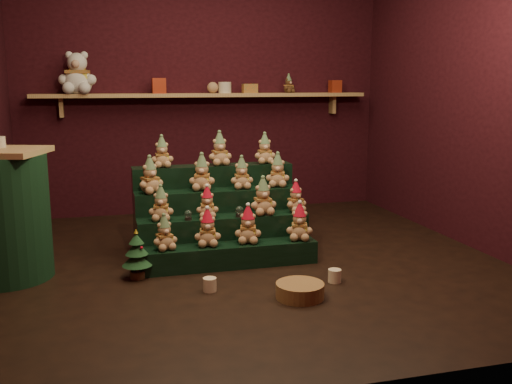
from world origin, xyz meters
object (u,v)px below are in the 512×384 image
object	(u,v)px
snow_globe_b	(239,211)
white_bear	(77,67)
side_table	(2,215)
brown_bear	(289,84)
mini_christmas_tree	(137,254)
mug_left	(210,284)
snow_globe_c	(268,211)
wicker_basket	(300,291)
snow_globe_a	(188,215)
riser_tier_front	(230,256)
mug_right	(335,276)

from	to	relation	value
snow_globe_b	white_bear	world-z (taller)	white_bear
side_table	brown_bear	world-z (taller)	brown_bear
mini_christmas_tree	white_bear	xyz separation A→B (m)	(-0.41, 2.01, 1.40)
side_table	mug_left	world-z (taller)	side_table
snow_globe_c	wicker_basket	distance (m)	1.00
white_bear	wicker_basket	bearing A→B (deg)	-53.01
snow_globe_a	mini_christmas_tree	distance (m)	0.54
riser_tier_front	mini_christmas_tree	size ratio (longest dim) A/B	3.69
snow_globe_b	wicker_basket	distance (m)	1.02
riser_tier_front	snow_globe_b	size ratio (longest dim) A/B	15.78
riser_tier_front	snow_globe_a	xyz separation A→B (m)	(-0.30, 0.16, 0.31)
snow_globe_c	mini_christmas_tree	distance (m)	1.13
side_table	riser_tier_front	bearing A→B (deg)	12.08
side_table	mini_christmas_tree	xyz separation A→B (m)	(0.94, -0.27, -0.29)
mini_christmas_tree	brown_bear	world-z (taller)	brown_bear
side_table	mini_christmas_tree	world-z (taller)	side_table
side_table	mini_christmas_tree	size ratio (longest dim) A/B	2.55
mini_christmas_tree	brown_bear	bearing A→B (deg)	47.62
mini_christmas_tree	brown_bear	size ratio (longest dim) A/B	1.89
snow_globe_b	wicker_basket	world-z (taller)	snow_globe_b
snow_globe_b	mug_right	xyz separation A→B (m)	(0.54, -0.71, -0.36)
snow_globe_a	mug_left	bearing A→B (deg)	-85.87
mug_right	snow_globe_a	bearing A→B (deg)	143.47
snow_globe_a	white_bear	bearing A→B (deg)	115.48
side_table	brown_bear	bearing A→B (deg)	50.31
mug_right	white_bear	size ratio (longest dim) A/B	0.18
snow_globe_b	white_bear	distance (m)	2.46
mug_left	white_bear	xyz separation A→B (m)	(-0.88, 2.41, 1.54)
snow_globe_b	snow_globe_c	xyz separation A→B (m)	(0.24, 0.00, -0.01)
wicker_basket	white_bear	distance (m)	3.42
mini_christmas_tree	white_bear	size ratio (longest dim) A/B	0.72
mug_left	wicker_basket	world-z (taller)	wicker_basket
snow_globe_c	mug_left	size ratio (longest dim) A/B	0.80
snow_globe_c	side_table	distance (m)	2.02
snow_globe_b	white_bear	bearing A→B (deg)	125.55
snow_globe_c	white_bear	xyz separation A→B (m)	(-1.49, 1.76, 1.19)
riser_tier_front	snow_globe_a	distance (m)	0.46
side_table	mug_left	distance (m)	1.62
riser_tier_front	mini_christmas_tree	bearing A→B (deg)	-172.87
side_table	brown_bear	xyz separation A→B (m)	(2.77, 1.74, 0.94)
brown_bear	snow_globe_b	bearing A→B (deg)	-146.24
riser_tier_front	mug_right	bearing A→B (deg)	-39.81
mini_christmas_tree	white_bear	distance (m)	2.48
snow_globe_c	snow_globe_b	bearing A→B (deg)	180.00
mini_christmas_tree	riser_tier_front	bearing A→B (deg)	7.13
brown_bear	mini_christmas_tree	bearing A→B (deg)	-159.22
wicker_basket	brown_bear	size ratio (longest dim) A/B	1.64
snow_globe_b	snow_globe_c	distance (m)	0.24
mug_left	wicker_basket	bearing A→B (deg)	-26.82
mini_christmas_tree	brown_bear	distance (m)	2.98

